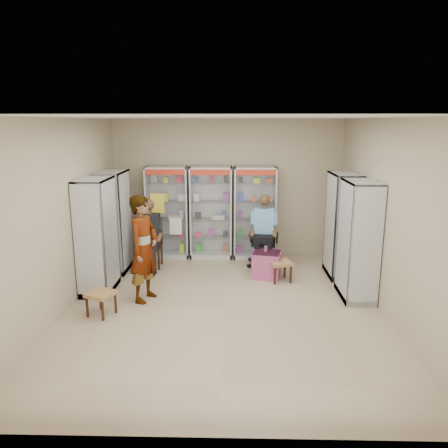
{
  "coord_description": "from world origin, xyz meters",
  "views": [
    {
      "loc": [
        0.15,
        -6.58,
        2.94
      ],
      "look_at": [
        -0.02,
        0.7,
        1.23
      ],
      "focal_mm": 35.0,
      "sensor_mm": 36.0,
      "label": 1
    }
  ],
  "objects_px": {
    "cabinet_right_far": "(342,225)",
    "cabinet_back_right": "(255,213)",
    "seated_shopkeeper": "(264,233)",
    "cabinet_back_mid": "(211,213)",
    "pink_trunk": "(267,265)",
    "cabinet_right_near": "(358,241)",
    "standing_man": "(144,249)",
    "cabinet_left_near": "(97,236)",
    "cabinet_back_left": "(168,212)",
    "woven_stool_b": "(101,303)",
    "office_chair": "(264,240)",
    "cabinet_left_far": "(114,222)",
    "wooden_chair": "(151,245)",
    "woven_stool_a": "(280,271)"
  },
  "relations": [
    {
      "from": "cabinet_right_far",
      "to": "cabinet_back_right",
      "type": "bearing_deg",
      "value": 55.27
    },
    {
      "from": "cabinet_right_far",
      "to": "seated_shopkeeper",
      "type": "xyz_separation_m",
      "value": [
        -1.47,
        0.5,
        -0.29
      ]
    },
    {
      "from": "cabinet_back_mid",
      "to": "pink_trunk",
      "type": "relative_size",
      "value": 3.89
    },
    {
      "from": "cabinet_right_near",
      "to": "standing_man",
      "type": "bearing_deg",
      "value": 93.21
    },
    {
      "from": "cabinet_right_far",
      "to": "standing_man",
      "type": "distance_m",
      "value": 3.8
    },
    {
      "from": "cabinet_left_near",
      "to": "cabinet_back_left",
      "type": "bearing_deg",
      "value": 155.39
    },
    {
      "from": "cabinet_back_left",
      "to": "woven_stool_b",
      "type": "distance_m",
      "value": 3.22
    },
    {
      "from": "seated_shopkeeper",
      "to": "pink_trunk",
      "type": "bearing_deg",
      "value": -82.18
    },
    {
      "from": "cabinet_back_mid",
      "to": "cabinet_left_near",
      "type": "distance_m",
      "value": 2.77
    },
    {
      "from": "cabinet_right_near",
      "to": "cabinet_back_left",
      "type": "bearing_deg",
      "value": 57.72
    },
    {
      "from": "cabinet_back_mid",
      "to": "office_chair",
      "type": "bearing_deg",
      "value": -27.53
    },
    {
      "from": "cabinet_left_far",
      "to": "pink_trunk",
      "type": "relative_size",
      "value": 3.89
    },
    {
      "from": "cabinet_right_near",
      "to": "cabinet_left_far",
      "type": "relative_size",
      "value": 1.0
    },
    {
      "from": "standing_man",
      "to": "woven_stool_b",
      "type": "bearing_deg",
      "value": 157.31
    },
    {
      "from": "office_chair",
      "to": "woven_stool_b",
      "type": "distance_m",
      "value": 3.66
    },
    {
      "from": "wooden_chair",
      "to": "woven_stool_a",
      "type": "xyz_separation_m",
      "value": [
        2.57,
        -0.76,
        -0.28
      ]
    },
    {
      "from": "pink_trunk",
      "to": "woven_stool_a",
      "type": "height_order",
      "value": "pink_trunk"
    },
    {
      "from": "wooden_chair",
      "to": "pink_trunk",
      "type": "xyz_separation_m",
      "value": [
        2.33,
        -0.55,
        -0.22
      ]
    },
    {
      "from": "cabinet_left_far",
      "to": "seated_shopkeeper",
      "type": "height_order",
      "value": "cabinet_left_far"
    },
    {
      "from": "cabinet_right_near",
      "to": "cabinet_left_far",
      "type": "xyz_separation_m",
      "value": [
        -4.46,
        1.3,
        0.0
      ]
    },
    {
      "from": "cabinet_back_mid",
      "to": "office_chair",
      "type": "distance_m",
      "value": 1.33
    },
    {
      "from": "cabinet_back_right",
      "to": "pink_trunk",
      "type": "xyz_separation_m",
      "value": [
        0.18,
        -1.28,
        -0.75
      ]
    },
    {
      "from": "cabinet_left_far",
      "to": "cabinet_right_far",
      "type": "bearing_deg",
      "value": 87.43
    },
    {
      "from": "cabinet_back_right",
      "to": "cabinet_left_near",
      "type": "height_order",
      "value": "same"
    },
    {
      "from": "cabinet_back_right",
      "to": "cabinet_right_far",
      "type": "height_order",
      "value": "same"
    },
    {
      "from": "cabinet_left_far",
      "to": "seated_shopkeeper",
      "type": "relative_size",
      "value": 1.41
    },
    {
      "from": "cabinet_left_near",
      "to": "cabinet_right_far",
      "type": "bearing_deg",
      "value": 101.41
    },
    {
      "from": "cabinet_right_far",
      "to": "cabinet_right_near",
      "type": "height_order",
      "value": "same"
    },
    {
      "from": "cabinet_back_right",
      "to": "cabinet_right_far",
      "type": "xyz_separation_m",
      "value": [
        1.63,
        -1.13,
        0.0
      ]
    },
    {
      "from": "cabinet_back_mid",
      "to": "seated_shopkeeper",
      "type": "height_order",
      "value": "cabinet_back_mid"
    },
    {
      "from": "cabinet_right_near",
      "to": "woven_stool_b",
      "type": "bearing_deg",
      "value": 101.31
    },
    {
      "from": "woven_stool_a",
      "to": "seated_shopkeeper",
      "type": "bearing_deg",
      "value": 106.73
    },
    {
      "from": "wooden_chair",
      "to": "cabinet_right_far",
      "type": "bearing_deg",
      "value": -6.04
    },
    {
      "from": "wooden_chair",
      "to": "woven_stool_a",
      "type": "relative_size",
      "value": 2.42
    },
    {
      "from": "cabinet_back_mid",
      "to": "cabinet_back_right",
      "type": "relative_size",
      "value": 1.0
    },
    {
      "from": "office_chair",
      "to": "standing_man",
      "type": "bearing_deg",
      "value": -132.64
    },
    {
      "from": "cabinet_back_mid",
      "to": "woven_stool_b",
      "type": "distance_m",
      "value": 3.52
    },
    {
      "from": "cabinet_right_far",
      "to": "wooden_chair",
      "type": "height_order",
      "value": "cabinet_right_far"
    },
    {
      "from": "cabinet_back_right",
      "to": "cabinet_left_near",
      "type": "distance_m",
      "value": 3.48
    },
    {
      "from": "cabinet_right_far",
      "to": "office_chair",
      "type": "relative_size",
      "value": 1.79
    },
    {
      "from": "cabinet_back_mid",
      "to": "seated_shopkeeper",
      "type": "relative_size",
      "value": 1.41
    },
    {
      "from": "cabinet_right_far",
      "to": "cabinet_left_near",
      "type": "relative_size",
      "value": 1.0
    },
    {
      "from": "cabinet_left_far",
      "to": "seated_shopkeeper",
      "type": "bearing_deg",
      "value": 95.71
    },
    {
      "from": "cabinet_right_near",
      "to": "cabinet_back_right",
      "type": "bearing_deg",
      "value": 36.16
    },
    {
      "from": "woven_stool_a",
      "to": "standing_man",
      "type": "xyz_separation_m",
      "value": [
        -2.36,
        -0.94,
        0.7
      ]
    },
    {
      "from": "cabinet_left_near",
      "to": "seated_shopkeeper",
      "type": "bearing_deg",
      "value": 115.05
    },
    {
      "from": "cabinet_left_far",
      "to": "wooden_chair",
      "type": "distance_m",
      "value": 0.89
    },
    {
      "from": "office_chair",
      "to": "standing_man",
      "type": "height_order",
      "value": "standing_man"
    },
    {
      "from": "cabinet_back_left",
      "to": "woven_stool_a",
      "type": "height_order",
      "value": "cabinet_back_left"
    },
    {
      "from": "cabinet_right_near",
      "to": "wooden_chair",
      "type": "relative_size",
      "value": 2.13
    }
  ]
}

